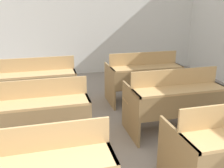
% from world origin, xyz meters
% --- Properties ---
extents(wall_back, '(6.86, 0.06, 2.76)m').
position_xyz_m(wall_back, '(0.00, 5.93, 1.38)').
color(wall_back, silver).
rests_on(wall_back, ground_plane).
extents(bench_second_left, '(1.25, 0.69, 0.91)m').
position_xyz_m(bench_second_left, '(-0.68, 2.49, 0.48)').
color(bench_second_left, '#98794F').
rests_on(bench_second_left, ground_plane).
extents(bench_second_right, '(1.25, 0.69, 0.91)m').
position_xyz_m(bench_second_right, '(1.16, 2.51, 0.48)').
color(bench_second_right, olive).
rests_on(bench_second_right, ground_plane).
extents(bench_third_left, '(1.25, 0.69, 0.91)m').
position_xyz_m(bench_third_left, '(-0.68, 3.75, 0.48)').
color(bench_third_left, '#9A7C51').
rests_on(bench_third_left, ground_plane).
extents(bench_third_right, '(1.25, 0.69, 0.91)m').
position_xyz_m(bench_third_right, '(1.18, 3.71, 0.48)').
color(bench_third_right, olive).
rests_on(bench_third_right, ground_plane).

